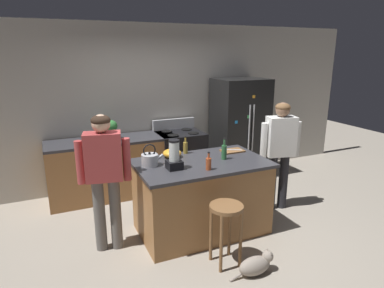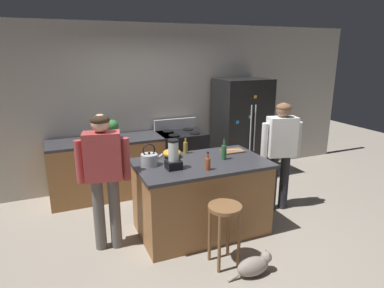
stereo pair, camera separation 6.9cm
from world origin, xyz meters
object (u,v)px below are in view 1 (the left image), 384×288
object	(u,v)px
cat	(256,265)
tea_kettle	(150,159)
potted_plant	(111,128)
bottle_olive_oil	(224,152)
person_by_island_left	(104,170)
blender_appliance	(174,157)
bottle_cooking_sauce	(209,163)
bottle_vinegar	(185,147)
stove_range	(180,158)
bar_stool	(226,219)
cutting_board	(232,151)
kitchen_island	(202,196)
refrigerator	(240,129)
chef_knife	(234,150)
mixing_bowl	(172,153)
person_by_sink_right	(280,146)

from	to	relation	value
cat	tea_kettle	distance (m)	1.66
potted_plant	bottle_olive_oil	xyz separation A→B (m)	(1.11, -1.58, -0.07)
person_by_island_left	blender_appliance	size ratio (longest dim) A/B	4.60
bottle_cooking_sauce	bottle_vinegar	xyz separation A→B (m)	(0.00, 0.70, 0.01)
stove_range	bar_stool	distance (m)	2.31
cutting_board	bottle_vinegar	bearing A→B (deg)	163.43
kitchen_island	cat	distance (m)	1.12
potted_plant	stove_range	bearing A→B (deg)	-1.30
bottle_cooking_sauce	bottle_olive_oil	bearing A→B (deg)	37.21
refrigerator	person_by_island_left	bearing A→B (deg)	-151.52
stove_range	cat	distance (m)	2.60
cat	potted_plant	size ratio (longest dim) A/B	1.73
bar_stool	chef_knife	size ratio (longest dim) A/B	3.17
stove_range	bottle_cooking_sauce	size ratio (longest dim) A/B	5.18
cutting_board	mixing_bowl	bearing A→B (deg)	173.67
kitchen_island	bottle_cooking_sauce	xyz separation A→B (m)	(-0.06, -0.29, 0.55)
blender_appliance	refrigerator	bearing A→B (deg)	40.55
bottle_vinegar	mixing_bowl	size ratio (longest dim) A/B	0.98
bar_stool	blender_appliance	bearing A→B (deg)	117.44
stove_range	bottle_cooking_sauce	xyz separation A→B (m)	(-0.37, -1.82, 0.54)
blender_appliance	bottle_vinegar	size ratio (longest dim) A/B	1.48
refrigerator	blender_appliance	distance (m)	2.48
potted_plant	bottle_vinegar	world-z (taller)	potted_plant
bar_stool	bottle_vinegar	xyz separation A→B (m)	(0.02, 1.15, 0.48)
person_by_island_left	mixing_bowl	size ratio (longest dim) A/B	6.69
bottle_olive_oil	cat	bearing A→B (deg)	-99.04
refrigerator	person_by_sink_right	xyz separation A→B (m)	(-0.18, -1.37, 0.06)
refrigerator	person_by_sink_right	size ratio (longest dim) A/B	1.14
stove_range	person_by_island_left	size ratio (longest dim) A/B	0.69
refrigerator	blender_appliance	size ratio (longest dim) A/B	5.13
bottle_cooking_sauce	chef_knife	size ratio (longest dim) A/B	0.98
refrigerator	person_by_island_left	xyz separation A→B (m)	(-2.65, -1.44, 0.08)
blender_appliance	person_by_sink_right	bearing A→B (deg)	7.84
kitchen_island	mixing_bowl	size ratio (longest dim) A/B	6.77
bottle_vinegar	chef_knife	distance (m)	0.67
mixing_bowl	cutting_board	distance (m)	0.85
chef_knife	mixing_bowl	bearing A→B (deg)	-157.04
bar_stool	cutting_board	xyz separation A→B (m)	(0.64, 0.97, 0.41)
bottle_olive_oil	mixing_bowl	distance (m)	0.67
person_by_sink_right	cutting_board	xyz separation A→B (m)	(-0.73, 0.09, -0.01)
bottle_vinegar	chef_knife	bearing A→B (deg)	-16.08
bottle_olive_oil	chef_knife	bearing A→B (deg)	40.13
chef_knife	bottle_cooking_sauce	bearing A→B (deg)	-112.30
stove_range	person_by_island_left	bearing A→B (deg)	-135.62
stove_range	chef_knife	xyz separation A→B (m)	(0.27, -1.31, 0.48)
refrigerator	bar_stool	world-z (taller)	refrigerator
person_by_island_left	chef_knife	world-z (taller)	person_by_island_left
stove_range	tea_kettle	bearing A→B (deg)	-124.02
potted_plant	bottle_cooking_sauce	distance (m)	1.99
bar_stool	potted_plant	size ratio (longest dim) A/B	2.32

